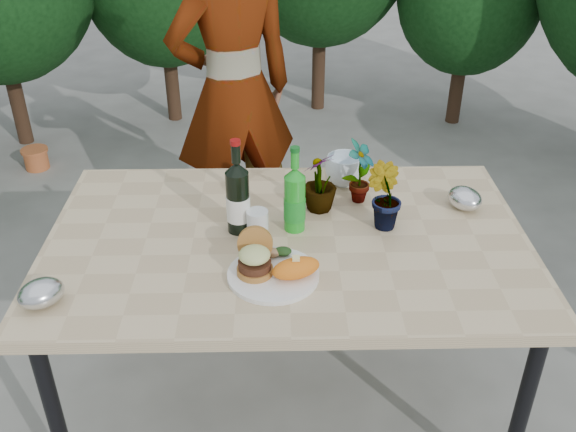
{
  "coord_description": "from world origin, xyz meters",
  "views": [
    {
      "loc": [
        -0.04,
        -1.78,
        1.93
      ],
      "look_at": [
        0.0,
        -0.08,
        0.88
      ],
      "focal_mm": 40.0,
      "sensor_mm": 36.0,
      "label": 1
    }
  ],
  "objects_px": {
    "wine_bottle": "(238,199)",
    "person": "(234,92)",
    "dinner_plate": "(273,275)",
    "patio_table": "(288,251)"
  },
  "relations": [
    {
      "from": "dinner_plate",
      "to": "person",
      "type": "distance_m",
      "value": 1.34
    },
    {
      "from": "dinner_plate",
      "to": "person",
      "type": "bearing_deg",
      "value": 97.95
    },
    {
      "from": "patio_table",
      "to": "wine_bottle",
      "type": "distance_m",
      "value": 0.25
    },
    {
      "from": "person",
      "to": "dinner_plate",
      "type": "bearing_deg",
      "value": 75.78
    },
    {
      "from": "patio_table",
      "to": "dinner_plate",
      "type": "xyz_separation_m",
      "value": [
        -0.05,
        -0.22,
        0.06
      ]
    },
    {
      "from": "patio_table",
      "to": "wine_bottle",
      "type": "height_order",
      "value": "wine_bottle"
    },
    {
      "from": "wine_bottle",
      "to": "person",
      "type": "relative_size",
      "value": 0.2
    },
    {
      "from": "wine_bottle",
      "to": "person",
      "type": "height_order",
      "value": "person"
    },
    {
      "from": "dinner_plate",
      "to": "person",
      "type": "relative_size",
      "value": 0.17
    },
    {
      "from": "patio_table",
      "to": "wine_bottle",
      "type": "bearing_deg",
      "value": 164.5
    }
  ]
}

